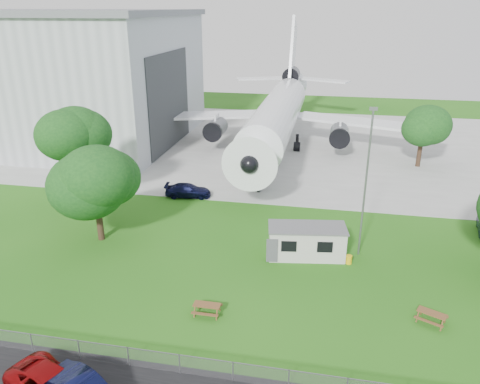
% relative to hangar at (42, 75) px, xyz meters
% --- Properties ---
extents(ground, '(160.00, 160.00, 0.00)m').
position_rel_hangar_xyz_m(ground, '(37.97, -36.00, -9.41)').
color(ground, '#34771C').
extents(concrete_apron, '(120.00, 46.00, 0.03)m').
position_rel_hangar_xyz_m(concrete_apron, '(37.97, 2.00, -9.39)').
color(concrete_apron, '#B7B7B2').
rests_on(concrete_apron, ground).
extents(hangar, '(43.00, 31.00, 18.55)m').
position_rel_hangar_xyz_m(hangar, '(0.00, 0.00, 0.00)').
color(hangar, '#B2B7BC').
rests_on(hangar, ground).
extents(airliner, '(46.36, 47.73, 17.69)m').
position_rel_hangar_xyz_m(airliner, '(35.97, -0.14, -4.14)').
color(airliner, white).
rests_on(airliner, ground).
extents(site_cabin, '(6.92, 3.59, 2.62)m').
position_rel_hangar_xyz_m(site_cabin, '(41.97, -30.90, -8.09)').
color(site_cabin, beige).
rests_on(site_cabin, ground).
extents(picnic_west, '(1.80, 1.50, 0.76)m').
position_rel_hangar_xyz_m(picnic_west, '(36.06, -40.00, -9.41)').
color(picnic_west, brown).
rests_on(picnic_west, ground).
extents(picnic_east, '(2.27, 2.13, 0.76)m').
position_rel_hangar_xyz_m(picnic_east, '(50.39, -38.09, -9.41)').
color(picnic_east, brown).
rests_on(picnic_east, ground).
extents(fence, '(58.00, 0.04, 1.30)m').
position_rel_hangar_xyz_m(fence, '(37.97, -45.50, -9.41)').
color(fence, gray).
rests_on(fence, ground).
extents(lamp_mast, '(0.16, 0.16, 12.00)m').
position_rel_hangar_xyz_m(lamp_mast, '(46.17, -29.80, -3.41)').
color(lamp_mast, slate).
rests_on(lamp_mast, ground).
extents(tree_west_big, '(7.32, 7.32, 10.95)m').
position_rel_hangar_xyz_m(tree_west_big, '(19.45, -25.26, -2.13)').
color(tree_west_big, '#382619').
rests_on(tree_west_big, ground).
extents(tree_west_small, '(6.76, 6.76, 8.98)m').
position_rel_hangar_xyz_m(tree_west_small, '(24.24, -31.38, -3.82)').
color(tree_west_small, '#382619').
rests_on(tree_west_small, ground).
extents(tree_far_apron, '(6.30, 6.30, 8.27)m').
position_rel_hangar_xyz_m(tree_far_apron, '(54.44, -5.02, -4.31)').
color(tree_far_apron, '#382619').
rests_on(tree_far_apron, ground).
extents(car_apron_van, '(5.05, 2.60, 1.40)m').
position_rel_hangar_xyz_m(car_apron_van, '(28.80, -20.51, -8.71)').
color(car_apron_van, black).
rests_on(car_apron_van, ground).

